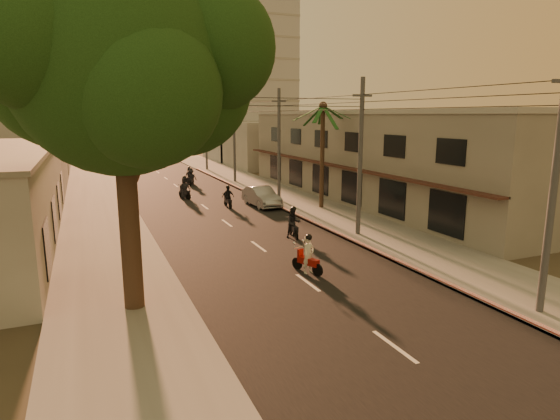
# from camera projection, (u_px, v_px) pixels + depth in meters

# --- Properties ---
(ground) EXTENTS (160.00, 160.00, 0.00)m
(ground) POSITION_uv_depth(u_px,v_px,m) (331.00, 300.00, 17.87)
(ground) COLOR #383023
(ground) RESTS_ON ground
(road) EXTENTS (10.00, 140.00, 0.02)m
(road) POSITION_uv_depth(u_px,v_px,m) (205.00, 207.00, 35.94)
(road) COLOR black
(road) RESTS_ON ground
(sidewalk_right) EXTENTS (5.00, 140.00, 0.12)m
(sidewalk_right) POSITION_uv_depth(u_px,v_px,m) (293.00, 200.00, 38.77)
(sidewalk_right) COLOR slate
(sidewalk_right) RESTS_ON ground
(sidewalk_left) EXTENTS (5.00, 140.00, 0.12)m
(sidewalk_left) POSITION_uv_depth(u_px,v_px,m) (101.00, 214.00, 33.08)
(sidewalk_left) COLOR slate
(sidewalk_left) RESTS_ON ground
(curb_stripe) EXTENTS (0.20, 60.00, 0.20)m
(curb_stripe) POSITION_uv_depth(u_px,v_px,m) (292.00, 213.00, 33.34)
(curb_stripe) COLOR #B52013
(curb_stripe) RESTS_ON ground
(shophouse_row) EXTENTS (8.80, 34.20, 7.30)m
(shophouse_row) POSITION_uv_depth(u_px,v_px,m) (375.00, 156.00, 38.70)
(shophouse_row) COLOR gray
(shophouse_row) RESTS_ON ground
(distant_tower) EXTENTS (12.10, 12.10, 28.00)m
(distant_tower) POSITION_uv_depth(u_px,v_px,m) (248.00, 68.00, 71.74)
(distant_tower) COLOR #B7B5B2
(distant_tower) RESTS_ON ground
(broadleaf_tree) EXTENTS (9.60, 8.70, 12.10)m
(broadleaf_tree) POSITION_uv_depth(u_px,v_px,m) (131.00, 68.00, 15.61)
(broadleaf_tree) COLOR black
(broadleaf_tree) RESTS_ON ground
(palm_tree) EXTENTS (5.00, 5.00, 8.20)m
(palm_tree) POSITION_uv_depth(u_px,v_px,m) (323.00, 112.00, 33.93)
(palm_tree) COLOR black
(palm_tree) RESTS_ON ground
(utility_poles) EXTENTS (1.20, 48.26, 9.00)m
(utility_poles) POSITION_uv_depth(u_px,v_px,m) (279.00, 120.00, 36.99)
(utility_poles) COLOR #38383A
(utility_poles) RESTS_ON ground
(filler_right) EXTENTS (8.00, 14.00, 6.00)m
(filler_right) POSITION_uv_depth(u_px,v_px,m) (261.00, 145.00, 63.24)
(filler_right) COLOR #A8A498
(filler_right) RESTS_ON ground
(filler_left_near) EXTENTS (8.00, 14.00, 4.40)m
(filler_left_near) POSITION_uv_depth(u_px,v_px,m) (17.00, 168.00, 42.84)
(filler_left_near) COLOR #A8A498
(filler_left_near) RESTS_ON ground
(filler_left_far) EXTENTS (8.00, 14.00, 7.00)m
(filler_left_far) POSITION_uv_depth(u_px,v_px,m) (33.00, 143.00, 58.84)
(filler_left_far) COLOR #A8A498
(filler_left_far) RESTS_ON ground
(scooter_red) EXTENTS (0.97, 1.77, 1.81)m
(scooter_red) POSITION_uv_depth(u_px,v_px,m) (308.00, 256.00, 20.75)
(scooter_red) COLOR black
(scooter_red) RESTS_ON ground
(scooter_mid_a) EXTENTS (1.03, 1.87, 1.84)m
(scooter_mid_a) POSITION_uv_depth(u_px,v_px,m) (293.00, 223.00, 26.82)
(scooter_mid_a) COLOR black
(scooter_mid_a) RESTS_ON ground
(scooter_mid_b) EXTENTS (0.97, 1.77, 1.74)m
(scooter_mid_b) POSITION_uv_depth(u_px,v_px,m) (228.00, 198.00, 35.56)
(scooter_mid_b) COLOR black
(scooter_mid_b) RESTS_ON ground
(scooter_far_a) EXTENTS (1.20, 1.93, 1.95)m
(scooter_far_a) POSITION_uv_depth(u_px,v_px,m) (185.00, 188.00, 39.31)
(scooter_far_a) COLOR black
(scooter_far_a) RESTS_ON ground
(scooter_far_b) EXTENTS (1.54, 1.66, 1.76)m
(scooter_far_b) POSITION_uv_depth(u_px,v_px,m) (191.00, 177.00, 46.75)
(scooter_far_b) COLOR black
(scooter_far_b) RESTS_ON ground
(parked_car) EXTENTS (2.02, 4.74, 1.51)m
(parked_car) POSITION_uv_depth(u_px,v_px,m) (261.00, 197.00, 36.11)
(parked_car) COLOR gray
(parked_car) RESTS_ON ground
(scooter_far_c) EXTENTS (1.01, 1.78, 1.76)m
(scooter_far_c) POSITION_uv_depth(u_px,v_px,m) (189.00, 176.00, 47.91)
(scooter_far_c) COLOR black
(scooter_far_c) RESTS_ON ground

